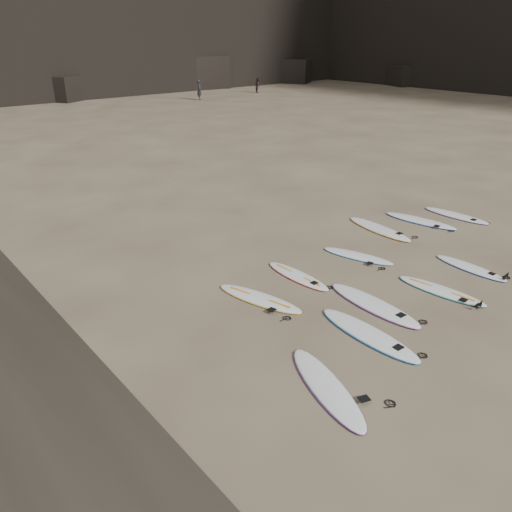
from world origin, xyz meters
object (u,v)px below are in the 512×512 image
Objects in this scene: surfboard_5 at (259,298)px; surfboard_2 at (374,304)px; surfboard_4 at (470,268)px; surfboard_10 at (456,215)px; surfboard_3 at (441,290)px; surfboard_1 at (369,334)px; surfboard_8 at (379,229)px; surfboard_6 at (298,276)px; surfboard_9 at (420,221)px; surfboard_0 at (327,387)px; surfboard_7 at (358,256)px; person_b at (258,85)px; person_a at (199,90)px.

surfboard_2 is at bearing -61.22° from surfboard_5.
surfboard_10 reaches higher than surfboard_4.
surfboard_1 is at bearing 175.59° from surfboard_3.
surfboard_10 is at bearing -9.91° from surfboard_8.
surfboard_6 is at bearing 176.39° from surfboard_10.
surfboard_8 is at bearing 52.06° from surfboard_3.
surfboard_0 is at bearing -165.27° from surfboard_9.
surfboard_0 is 11.51m from surfboard_10.
surfboard_5 is 1.11× the size of surfboard_7.
surfboard_2 is 1.01× the size of surfboard_8.
surfboard_8 is (6.36, 1.08, 0.00)m from surfboard_5.
surfboard_7 is (5.28, 3.60, -0.01)m from surfboard_0.
surfboard_2 reaches higher than surfboard_7.
surfboard_9 is at bearing 32.90° from surfboard_3.
surfboard_2 is 46.89m from person_b.
surfboard_2 is 1.11× the size of surfboard_10.
surfboard_2 is 41.35m from person_a.
surfboard_9 is 1.60m from surfboard_10.
surfboard_4 is 0.88× the size of surfboard_10.
person_a reaches higher than surfboard_5.
surfboard_3 is 1.05× the size of surfboard_6.
surfboard_3 is at bearing -115.43° from surfboard_8.
surfboard_3 is 1.07× the size of surfboard_7.
surfboard_5 is at bearing -169.57° from surfboard_6.
surfboard_8 reaches higher than surfboard_9.
surfboard_10 is at bearing -156.65° from person_b.
surfboard_6 is at bearing 100.46° from surfboard_2.
person_b is at bearing 55.96° from surfboard_2.
surfboard_4 is 5.09m from surfboard_6.
surfboard_7 reaches higher than surfboard_4.
surfboard_7 is at bearing 177.90° from surfboard_10.
surfboard_0 is 5.27m from surfboard_3.
surfboard_1 is 8.12m from surfboard_9.
surfboard_10 is at bearing 18.45° from surfboard_2.
surfboard_10 reaches higher than surfboard_6.
surfboard_5 reaches higher than surfboard_7.
surfboard_0 is 2.18m from surfboard_1.
person_a reaches higher than surfboard_1.
surfboard_8 is (4.70, 0.78, 0.01)m from surfboard_6.
surfboard_2 reaches higher than surfboard_0.
surfboard_8 is at bearing 50.03° from surfboard_0.
surfboard_6 is at bearing -176.96° from person_a.
surfboard_0 is 0.96× the size of surfboard_8.
surfboard_2 is 7.99m from surfboard_10.
surfboard_4 is 1.45× the size of person_b.
surfboard_6 is at bearing -4.66° from surfboard_5.
surfboard_9 reaches higher than surfboard_4.
person_b reaches higher than surfboard_4.
person_b is (8.51, 1.16, -0.19)m from person_a.
surfboard_3 is at bearing -155.55° from surfboard_10.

